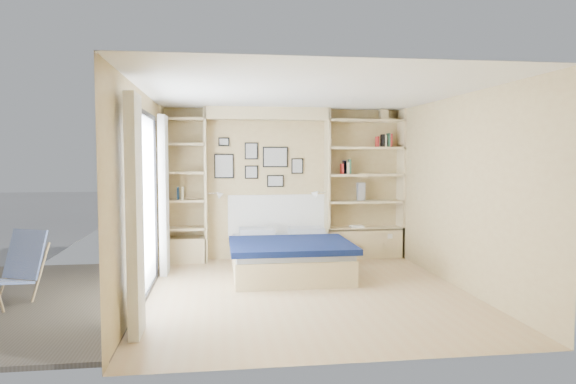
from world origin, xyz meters
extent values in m
plane|color=tan|center=(0.00, 0.00, 0.00)|extent=(4.50, 4.50, 0.00)
plane|color=tan|center=(0.00, 2.25, 1.25)|extent=(4.00, 0.00, 4.00)
plane|color=tan|center=(0.00, -2.25, 1.25)|extent=(4.00, 0.00, 4.00)
plane|color=tan|center=(-2.00, 0.00, 1.25)|extent=(0.00, 4.50, 4.50)
plane|color=tan|center=(2.00, 0.00, 1.25)|extent=(0.00, 4.50, 4.50)
plane|color=white|center=(0.00, 0.00, 2.50)|extent=(4.50, 4.50, 0.00)
cube|color=tan|center=(-1.30, 2.08, 1.25)|extent=(0.04, 0.35, 2.50)
cube|color=tan|center=(0.70, 2.08, 1.25)|extent=(0.04, 0.35, 2.50)
cube|color=tan|center=(-0.30, 2.08, 2.40)|extent=(2.00, 0.35, 0.20)
cube|color=tan|center=(1.98, 2.08, 1.25)|extent=(0.04, 0.35, 2.50)
cube|color=tan|center=(-1.98, 2.08, 1.25)|extent=(0.04, 0.35, 2.50)
cube|color=tan|center=(1.35, 2.08, 0.25)|extent=(1.30, 0.35, 0.50)
cube|color=tan|center=(-1.65, 2.08, 0.20)|extent=(0.70, 0.35, 0.40)
cube|color=black|center=(-1.97, 0.00, 2.23)|extent=(0.04, 2.08, 0.06)
cube|color=black|center=(-1.97, 0.00, 0.03)|extent=(0.04, 2.08, 0.06)
cube|color=black|center=(-1.97, -1.02, 1.10)|extent=(0.04, 0.06, 2.20)
cube|color=black|center=(-1.97, 1.02, 1.10)|extent=(0.04, 0.06, 2.20)
cube|color=silver|center=(-1.98, 0.00, 1.12)|extent=(0.01, 2.00, 2.20)
cube|color=white|center=(-1.88, -1.30, 1.15)|extent=(0.10, 0.45, 2.30)
cube|color=white|center=(-1.88, 1.30, 1.15)|extent=(0.10, 0.45, 2.30)
cube|color=tan|center=(1.35, 2.08, 0.50)|extent=(1.30, 0.35, 0.04)
cube|color=tan|center=(1.35, 2.08, 0.95)|extent=(1.30, 0.35, 0.04)
cube|color=tan|center=(1.35, 2.08, 1.40)|extent=(1.30, 0.35, 0.04)
cube|color=tan|center=(1.35, 2.08, 1.85)|extent=(1.30, 0.35, 0.04)
cube|color=tan|center=(1.35, 2.08, 2.30)|extent=(1.30, 0.35, 0.04)
cube|color=tan|center=(-1.65, 2.08, 0.55)|extent=(0.70, 0.35, 0.04)
cube|color=tan|center=(-1.65, 2.08, 1.00)|extent=(0.70, 0.35, 0.04)
cube|color=tan|center=(-1.65, 2.08, 1.45)|extent=(0.70, 0.35, 0.04)
cube|color=tan|center=(-1.65, 2.08, 1.90)|extent=(0.70, 0.35, 0.04)
cube|color=tan|center=(-1.65, 2.08, 2.30)|extent=(0.70, 0.35, 0.04)
cube|color=tan|center=(-0.10, 1.11, 0.17)|extent=(1.60, 1.99, 0.35)
cube|color=#AAB1BA|center=(-0.10, 1.11, 0.40)|extent=(1.56, 1.95, 0.10)
cube|color=#091338|center=(-0.10, 0.77, 0.47)|extent=(1.70, 1.40, 0.08)
cube|color=#AAB1BA|center=(-0.49, 1.81, 0.51)|extent=(0.55, 0.40, 0.12)
cube|color=#AAB1BA|center=(0.30, 1.81, 0.51)|extent=(0.55, 0.40, 0.12)
cube|color=white|center=(-0.10, 2.22, 0.72)|extent=(1.70, 0.04, 0.70)
cube|color=black|center=(-1.00, 2.23, 1.55)|extent=(0.32, 0.02, 0.40)
cube|color=gray|center=(-1.00, 2.21, 1.55)|extent=(0.28, 0.01, 0.36)
cube|color=black|center=(-0.55, 2.23, 1.80)|extent=(0.22, 0.02, 0.28)
cube|color=gray|center=(-0.55, 2.21, 1.80)|extent=(0.18, 0.01, 0.24)
cube|color=black|center=(-0.55, 2.23, 1.45)|extent=(0.22, 0.02, 0.22)
cube|color=gray|center=(-0.55, 2.21, 1.45)|extent=(0.18, 0.01, 0.18)
cube|color=black|center=(-0.15, 2.23, 1.70)|extent=(0.42, 0.02, 0.34)
cube|color=gray|center=(-0.15, 2.21, 1.70)|extent=(0.38, 0.01, 0.30)
cube|color=black|center=(-0.15, 2.23, 1.30)|extent=(0.28, 0.02, 0.20)
cube|color=gray|center=(-0.15, 2.21, 1.30)|extent=(0.24, 0.01, 0.16)
cube|color=black|center=(0.22, 2.23, 1.55)|extent=(0.20, 0.02, 0.26)
cube|color=gray|center=(0.22, 2.21, 1.55)|extent=(0.16, 0.01, 0.22)
cube|color=black|center=(-1.00, 2.23, 1.95)|extent=(0.18, 0.02, 0.14)
cube|color=gray|center=(-1.00, 2.21, 1.95)|extent=(0.14, 0.01, 0.10)
cylinder|color=silver|center=(-1.16, 2.00, 1.12)|extent=(0.20, 0.02, 0.02)
cone|color=white|center=(-1.06, 2.00, 1.10)|extent=(0.13, 0.12, 0.15)
cylinder|color=silver|center=(0.56, 2.00, 1.12)|extent=(0.20, 0.02, 0.02)
cone|color=white|center=(0.46, 2.00, 1.10)|extent=(0.13, 0.12, 0.15)
cube|color=#A51E1E|center=(0.95, 2.07, 1.50)|extent=(0.02, 0.15, 0.17)
cube|color=navy|center=(0.99, 2.07, 1.53)|extent=(0.03, 0.15, 0.22)
cube|color=black|center=(0.99, 2.07, 1.53)|extent=(0.03, 0.15, 0.22)
cube|color=#BFB28C|center=(1.04, 2.07, 1.51)|extent=(0.04, 0.15, 0.19)
cube|color=#26593F|center=(1.08, 2.07, 1.54)|extent=(0.03, 0.15, 0.24)
cube|color=#A51E1E|center=(1.55, 2.07, 1.96)|extent=(0.02, 0.15, 0.17)
cube|color=black|center=(1.65, 2.07, 1.98)|extent=(0.03, 0.15, 0.21)
cube|color=#BFB28C|center=(1.68, 2.07, 1.96)|extent=(0.04, 0.15, 0.19)
cube|color=#26593F|center=(1.74, 2.07, 1.98)|extent=(0.03, 0.15, 0.23)
cube|color=#A51E1E|center=(1.78, 2.07, 1.98)|extent=(0.03, 0.15, 0.22)
cube|color=navy|center=(-1.74, 2.07, 1.12)|extent=(0.02, 0.15, 0.20)
cube|color=#BFB28C|center=(-1.66, 2.07, 1.12)|extent=(0.03, 0.15, 0.20)
cube|color=tan|center=(1.66, 2.07, 2.40)|extent=(0.13, 0.13, 0.15)
cone|color=tan|center=(1.66, 2.07, 2.51)|extent=(0.20, 0.20, 0.08)
cube|color=slate|center=(1.28, 2.07, 1.12)|extent=(0.12, 0.12, 0.30)
cube|color=white|center=(1.20, 2.02, 0.54)|extent=(0.22, 0.16, 0.03)
cube|color=brown|center=(-3.60, 0.00, 0.00)|extent=(3.20, 4.00, 0.05)
cylinder|color=tan|center=(-3.63, 0.23, 0.33)|extent=(0.17, 0.33, 0.70)
cylinder|color=tan|center=(-3.19, 0.03, 0.33)|extent=(0.17, 0.33, 0.70)
cube|color=#3B55AA|center=(-3.40, 0.16, 0.54)|extent=(0.54, 0.41, 0.57)
camera|label=1|loc=(-1.09, -6.28, 1.71)|focal=32.00mm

